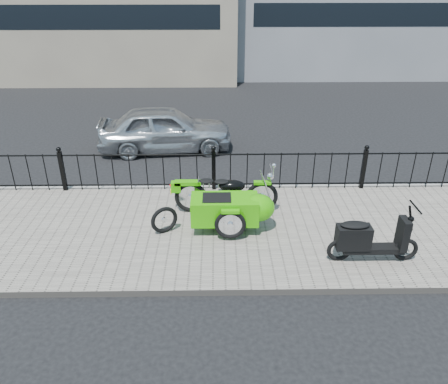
{
  "coord_description": "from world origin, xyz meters",
  "views": [
    {
      "loc": [
        0.09,
        -7.98,
        4.71
      ],
      "look_at": [
        0.22,
        -0.1,
        0.74
      ],
      "focal_mm": 35.0,
      "sensor_mm": 36.0,
      "label": 1
    }
  ],
  "objects_px": {
    "motorcycle_sidecar": "(233,205)",
    "sedan_car": "(165,129)",
    "scooter": "(368,240)",
    "spare_tire": "(164,220)"
  },
  "relations": [
    {
      "from": "sedan_car",
      "to": "motorcycle_sidecar",
      "type": "bearing_deg",
      "value": -163.77
    },
    {
      "from": "motorcycle_sidecar",
      "to": "sedan_car",
      "type": "height_order",
      "value": "sedan_car"
    },
    {
      "from": "spare_tire",
      "to": "sedan_car",
      "type": "relative_size",
      "value": 0.15
    },
    {
      "from": "scooter",
      "to": "spare_tire",
      "type": "xyz_separation_m",
      "value": [
        -3.66,
        0.99,
        -0.15
      ]
    },
    {
      "from": "scooter",
      "to": "sedan_car",
      "type": "bearing_deg",
      "value": 125.51
    },
    {
      "from": "scooter",
      "to": "spare_tire",
      "type": "bearing_deg",
      "value": 164.85
    },
    {
      "from": "scooter",
      "to": "spare_tire",
      "type": "distance_m",
      "value": 3.79
    },
    {
      "from": "scooter",
      "to": "spare_tire",
      "type": "relative_size",
      "value": 2.91
    },
    {
      "from": "motorcycle_sidecar",
      "to": "sedan_car",
      "type": "bearing_deg",
      "value": 111.69
    },
    {
      "from": "spare_tire",
      "to": "sedan_car",
      "type": "height_order",
      "value": "sedan_car"
    }
  ]
}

